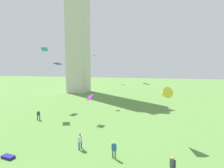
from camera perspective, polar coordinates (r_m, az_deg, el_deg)
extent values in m
cube|color=beige|center=(61.62, -11.11, 18.19)|extent=(6.23, 6.23, 44.14)
cylinder|color=#235693|center=(19.98, -10.70, -19.28)|extent=(0.15, 0.15, 0.82)
cylinder|color=#235693|center=(20.24, -9.99, -18.92)|extent=(0.15, 0.15, 0.82)
cube|color=silver|center=(19.81, -10.38, -17.18)|extent=(0.36, 0.49, 0.65)
sphere|color=brown|center=(19.65, -10.41, -15.99)|extent=(0.24, 0.24, 0.24)
cube|color=#2D3338|center=(16.00, 19.19, -23.30)|extent=(0.45, 0.52, 0.66)
sphere|color=#D8AD84|center=(15.79, 19.25, -21.87)|extent=(0.24, 0.24, 0.24)
cylinder|color=#1E2333|center=(31.74, -23.13, -10.08)|extent=(0.15, 0.15, 0.78)
cylinder|color=#1E2333|center=(31.63, -22.51, -10.11)|extent=(0.15, 0.15, 0.78)
cube|color=#2D3338|center=(31.50, -22.87, -8.87)|extent=(0.48, 0.36, 0.62)
sphere|color=#D8AD84|center=(31.40, -22.90, -8.13)|extent=(0.23, 0.23, 0.23)
cylinder|color=#51754C|center=(18.25, 0.24, -21.76)|extent=(0.15, 0.15, 0.81)
cylinder|color=#51754C|center=(18.01, 1.08, -22.17)|extent=(0.15, 0.15, 0.81)
cube|color=#235693|center=(17.80, 0.66, -19.90)|extent=(0.50, 0.46, 0.64)
sphere|color=beige|center=(17.62, 0.66, -18.62)|extent=(0.24, 0.24, 0.24)
cube|color=purple|center=(27.81, -7.13, -4.29)|extent=(1.03, 1.35, 0.96)
cube|color=#1E31E0|center=(37.87, -17.27, 6.32)|extent=(1.35, 1.69, 0.52)
cube|color=#EA177B|center=(39.03, 3.69, -0.27)|extent=(1.10, 1.46, 0.25)
cube|color=blue|center=(34.99, -21.11, 10.52)|extent=(1.56, 1.82, 0.64)
cone|color=yellow|center=(21.62, 16.57, -2.93)|extent=(2.12, 2.45, 1.72)
cube|color=red|center=(40.34, -5.55, 9.28)|extent=(0.76, 1.01, 0.21)
cube|color=#65DE35|center=(38.24, 11.01, 0.04)|extent=(1.67, 1.47, 0.56)
cube|color=navy|center=(20.87, -30.76, -19.75)|extent=(1.35, 0.78, 0.25)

